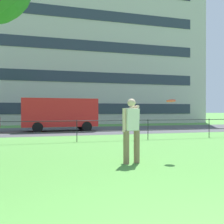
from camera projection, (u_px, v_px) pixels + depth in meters
The scene contains 6 objects.
street_strip at pixel (62, 131), 18.76m from camera, with size 80.00×7.99×0.01m, color #4C4C51.
park_fence at pixel (77, 127), 12.08m from camera, with size 35.06×0.04×1.00m.
person_thrower at pixel (131, 128), 7.13m from camera, with size 0.51×0.80×1.73m.
frisbee at pixel (171, 101), 7.69m from camera, with size 0.31×0.31×0.07m.
panel_van_left at pixel (60, 113), 18.35m from camera, with size 5.04×2.18×2.24m.
apartment_building_background at pixel (82, 45), 34.65m from camera, with size 27.28×14.77×19.96m.
Camera 1 is at (-1.83, -1.77, 1.41)m, focal length 42.70 mm.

